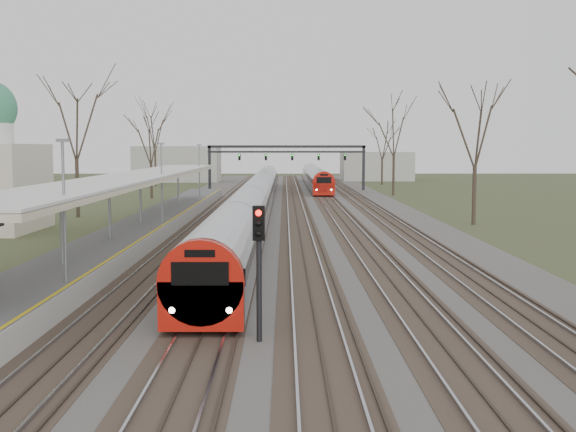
% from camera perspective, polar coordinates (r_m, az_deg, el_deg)
% --- Properties ---
extents(track_bed, '(24.00, 160.00, 0.22)m').
position_cam_1_polar(track_bed, '(66.32, -0.03, 0.50)').
color(track_bed, '#474442').
rests_on(track_bed, ground).
extents(platform, '(3.50, 69.00, 1.00)m').
position_cam_1_polar(platform, '(49.69, -10.75, -0.74)').
color(platform, '#9E9B93').
rests_on(platform, ground).
extents(canopy, '(4.10, 50.00, 3.11)m').
position_cam_1_polar(canopy, '(45.02, -11.87, 2.99)').
color(canopy, slate).
rests_on(canopy, platform).
extents(signal_gantry, '(21.00, 0.59, 6.08)m').
position_cam_1_polar(signal_gantry, '(96.07, -0.09, 4.92)').
color(signal_gantry, black).
rests_on(signal_gantry, ground).
extents(tree_west_far, '(5.50, 5.50, 11.33)m').
position_cam_1_polar(tree_west_far, '(61.51, -16.44, 7.32)').
color(tree_west_far, '#2D231C').
rests_on(tree_west_far, ground).
extents(tree_east_far, '(5.00, 5.00, 10.30)m').
position_cam_1_polar(tree_east_far, '(54.92, 14.62, 6.85)').
color(tree_east_far, '#2D231C').
rests_on(tree_east_far, ground).
extents(train_near, '(2.62, 90.21, 3.05)m').
position_cam_1_polar(train_near, '(66.07, -2.43, 1.71)').
color(train_near, '#A6A8B0').
rests_on(train_near, ground).
extents(train_far, '(2.62, 45.21, 3.05)m').
position_cam_1_polar(train_far, '(105.13, 2.20, 3.09)').
color(train_far, '#A6A8B0').
rests_on(train_far, ground).
extents(signal_post, '(0.35, 0.45, 4.10)m').
position_cam_1_polar(signal_post, '(20.82, -2.32, -2.93)').
color(signal_post, black).
rests_on(signal_post, ground).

